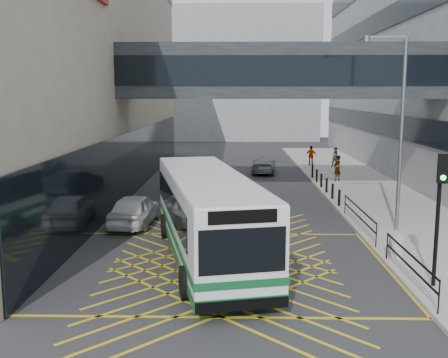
# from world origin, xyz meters

# --- Properties ---
(ground) EXTENTS (120.00, 120.00, 0.00)m
(ground) POSITION_xyz_m (0.00, 0.00, 0.00)
(ground) COLOR #333335
(building_far) EXTENTS (28.00, 16.00, 18.00)m
(building_far) POSITION_xyz_m (-2.00, 60.00, 9.00)
(building_far) COLOR gray
(building_far) RESTS_ON ground
(skybridge) EXTENTS (20.00, 4.10, 3.00)m
(skybridge) POSITION_xyz_m (3.00, 12.00, 7.50)
(skybridge) COLOR #292E33
(skybridge) RESTS_ON ground
(pavement) EXTENTS (6.00, 54.00, 0.16)m
(pavement) POSITION_xyz_m (9.00, 15.00, 0.08)
(pavement) COLOR #AAA59C
(pavement) RESTS_ON ground
(box_junction) EXTENTS (12.00, 9.00, 0.01)m
(box_junction) POSITION_xyz_m (0.00, 0.00, 0.00)
(box_junction) COLOR gold
(box_junction) RESTS_ON ground
(bus) EXTENTS (5.13, 11.98, 3.27)m
(bus) POSITION_xyz_m (-0.60, 0.93, 1.75)
(bus) COLOR silver
(bus) RESTS_ON ground
(car_white) EXTENTS (2.33, 4.99, 1.54)m
(car_white) POSITION_xyz_m (-4.35, 6.10, 0.77)
(car_white) COLOR silver
(car_white) RESTS_ON ground
(car_dark) EXTENTS (2.99, 5.04, 1.48)m
(car_dark) POSITION_xyz_m (-2.16, 14.24, 0.74)
(car_dark) COLOR #222328
(car_dark) RESTS_ON ground
(car_silver) EXTENTS (2.31, 4.65, 1.40)m
(car_silver) POSITION_xyz_m (2.83, 23.34, 0.70)
(car_silver) COLOR gray
(car_silver) RESTS_ON ground
(traffic_light) EXTENTS (0.32, 0.50, 4.28)m
(traffic_light) POSITION_xyz_m (6.84, -2.39, 2.94)
(traffic_light) COLOR black
(traffic_light) RESTS_ON pavement
(street_lamp) EXTENTS (1.94, 0.30, 8.57)m
(street_lamp) POSITION_xyz_m (7.64, 4.85, 5.04)
(street_lamp) COLOR slate
(street_lamp) RESTS_ON pavement
(litter_bin) EXTENTS (0.54, 0.54, 0.94)m
(litter_bin) POSITION_xyz_m (6.53, 0.65, 0.63)
(litter_bin) COLOR #ADA89E
(litter_bin) RESTS_ON pavement
(kerb_railings) EXTENTS (0.05, 12.54, 1.00)m
(kerb_railings) POSITION_xyz_m (6.15, 1.78, 0.88)
(kerb_railings) COLOR black
(kerb_railings) RESTS_ON pavement
(bollards) EXTENTS (0.14, 10.14, 0.90)m
(bollards) POSITION_xyz_m (6.25, 15.00, 0.61)
(bollards) COLOR black
(bollards) RESTS_ON pavement
(pedestrian_a) EXTENTS (0.87, 0.85, 1.79)m
(pedestrian_a) POSITION_xyz_m (7.79, 18.61, 1.06)
(pedestrian_a) COLOR gray
(pedestrian_a) RESTS_ON pavement
(pedestrian_b) EXTENTS (0.84, 0.52, 1.66)m
(pedestrian_b) POSITION_xyz_m (9.08, 25.85, 0.99)
(pedestrian_b) COLOR gray
(pedestrian_b) RESTS_ON pavement
(pedestrian_c) EXTENTS (1.09, 0.77, 1.68)m
(pedestrian_c) POSITION_xyz_m (7.14, 26.89, 1.00)
(pedestrian_c) COLOR gray
(pedestrian_c) RESTS_ON pavement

